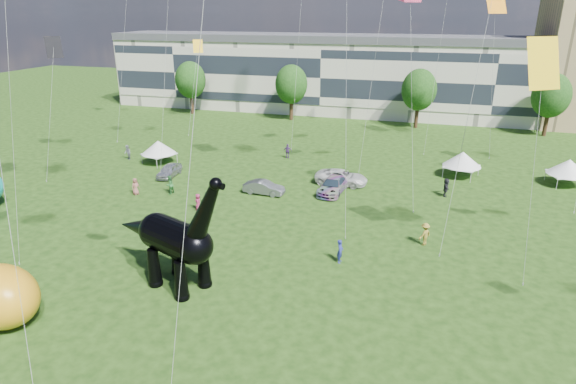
# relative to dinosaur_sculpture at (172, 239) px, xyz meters

# --- Properties ---
(ground) EXTENTS (220.00, 220.00, 0.00)m
(ground) POSITION_rel_dinosaur_sculpture_xyz_m (5.27, -2.08, -3.29)
(ground) COLOR #16330C
(ground) RESTS_ON ground
(terrace_row) EXTENTS (78.00, 11.00, 12.00)m
(terrace_row) POSITION_rel_dinosaur_sculpture_xyz_m (-2.73, 59.92, 2.71)
(terrace_row) COLOR beige
(terrace_row) RESTS_ON ground
(tree_far_left) EXTENTS (5.20, 5.20, 9.44)m
(tree_far_left) POSITION_rel_dinosaur_sculpture_xyz_m (-24.73, 50.92, 3.00)
(tree_far_left) COLOR #382314
(tree_far_left) RESTS_ON ground
(tree_mid_left) EXTENTS (5.20, 5.20, 9.44)m
(tree_mid_left) POSITION_rel_dinosaur_sculpture_xyz_m (-6.73, 50.92, 3.00)
(tree_mid_left) COLOR #382314
(tree_mid_left) RESTS_ON ground
(tree_mid_right) EXTENTS (5.20, 5.20, 9.44)m
(tree_mid_right) POSITION_rel_dinosaur_sculpture_xyz_m (13.27, 50.92, 3.00)
(tree_mid_right) COLOR #382314
(tree_mid_right) RESTS_ON ground
(tree_far_right) EXTENTS (5.20, 5.20, 9.44)m
(tree_far_right) POSITION_rel_dinosaur_sculpture_xyz_m (31.27, 50.92, 3.00)
(tree_far_right) COLOR #382314
(tree_far_right) RESTS_ON ground
(dinosaur_sculpture) EXTENTS (10.45, 5.33, 8.72)m
(dinosaur_sculpture) POSITION_rel_dinosaur_sculpture_xyz_m (0.00, 0.00, 0.00)
(dinosaur_sculpture) COLOR black
(dinosaur_sculpture) RESTS_ON ground
(car_silver) EXTENTS (1.84, 4.09, 1.36)m
(car_silver) POSITION_rel_dinosaur_sculpture_xyz_m (-11.44, 19.39, -2.61)
(car_silver) COLOR silver
(car_silver) RESTS_ON ground
(car_grey) EXTENTS (4.14, 1.64, 1.34)m
(car_grey) POSITION_rel_dinosaur_sculpture_xyz_m (0.21, 17.33, -2.62)
(car_grey) COLOR slate
(car_grey) RESTS_ON ground
(car_white) EXTENTS (5.56, 2.84, 1.50)m
(car_white) POSITION_rel_dinosaur_sculpture_xyz_m (7.00, 22.34, -2.54)
(car_white) COLOR silver
(car_white) RESTS_ON ground
(car_dark) EXTENTS (2.59, 5.43, 1.53)m
(car_dark) POSITION_rel_dinosaur_sculpture_xyz_m (6.66, 19.65, -2.53)
(car_dark) COLOR #595960
(car_dark) RESTS_ON ground
(gazebo_near) EXTENTS (5.10, 5.10, 2.80)m
(gazebo_near) POSITION_rel_dinosaur_sculpture_xyz_m (19.04, 28.43, -1.32)
(gazebo_near) COLOR white
(gazebo_near) RESTS_ON ground
(gazebo_far) EXTENTS (4.72, 4.72, 2.81)m
(gazebo_far) POSITION_rel_dinosaur_sculpture_xyz_m (29.37, 28.59, -1.32)
(gazebo_far) COLOR white
(gazebo_far) RESTS_ON ground
(gazebo_left) EXTENTS (5.15, 5.15, 2.75)m
(gazebo_left) POSITION_rel_dinosaur_sculpture_xyz_m (-15.04, 23.46, -1.36)
(gazebo_left) COLOR silver
(gazebo_left) RESTS_ON ground
(inflatable_yellow) EXTENTS (5.39, 4.53, 3.67)m
(inflatable_yellow) POSITION_rel_dinosaur_sculpture_xyz_m (-7.22, -6.76, -1.46)
(inflatable_yellow) COLOR orange
(inflatable_yellow) RESTS_ON ground
(visitors) EXTENTS (37.65, 24.48, 1.88)m
(visitors) POSITION_rel_dinosaur_sculpture_xyz_m (1.61, 17.25, -2.39)
(visitors) COLOR #4A2B62
(visitors) RESTS_ON ground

